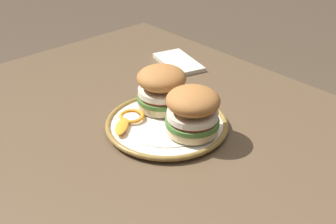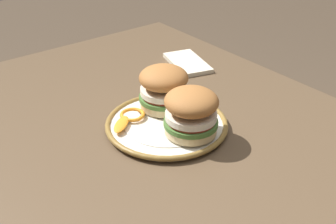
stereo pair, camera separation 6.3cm
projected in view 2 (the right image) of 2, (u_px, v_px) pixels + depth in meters
dining_table at (181, 177)px, 0.97m from camera, size 1.30×0.85×0.75m
dinner_plate at (168, 124)px, 0.96m from camera, size 0.27×0.27×0.02m
sandwich_half_left at (164, 87)px, 0.98m from camera, size 0.13×0.13×0.10m
sandwich_half_right at (191, 111)px, 0.89m from camera, size 0.12×0.12×0.10m
orange_peel_curled at (132, 115)px, 0.97m from camera, size 0.08×0.08×0.01m
orange_peel_strip_long at (121, 124)px, 0.93m from camera, size 0.07×0.07×0.01m
folded_napkin at (187, 63)px, 1.25m from camera, size 0.18×0.13×0.01m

